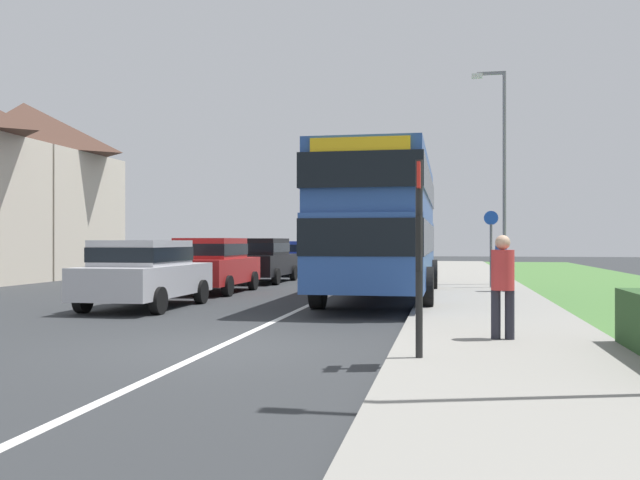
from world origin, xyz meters
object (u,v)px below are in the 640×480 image
(parked_car_silver, at_px, (145,271))
(pedestrian_at_stop, at_px, (503,282))
(double_decker_bus, at_px, (383,220))
(parked_car_red, at_px, (213,263))
(street_lamp_mid, at_px, (501,163))
(cycle_route_sign, at_px, (491,246))
(parked_car_blue, at_px, (294,256))
(pedestrian_walking_away, at_px, (501,262))
(parked_car_black, at_px, (263,258))
(bus_stop_sign, at_px, (419,244))

(parked_car_silver, height_order, pedestrian_at_stop, pedestrian_at_stop)
(double_decker_bus, xyz_separation_m, parked_car_silver, (-5.26, -3.33, -1.26))
(double_decker_bus, distance_m, pedestrian_at_stop, 8.24)
(parked_car_red, relative_size, street_lamp_mid, 0.57)
(parked_car_silver, height_order, cycle_route_sign, cycle_route_sign)
(cycle_route_sign, distance_m, street_lamp_mid, 3.27)
(parked_car_blue, relative_size, pedestrian_walking_away, 2.66)
(street_lamp_mid, bearing_deg, cycle_route_sign, -104.43)
(parked_car_silver, relative_size, parked_car_black, 0.92)
(pedestrian_at_stop, bearing_deg, cycle_route_sign, 87.37)
(pedestrian_at_stop, bearing_deg, parked_car_blue, 111.14)
(street_lamp_mid, bearing_deg, pedestrian_walking_away, -94.27)
(parked_car_silver, relative_size, cycle_route_sign, 1.65)
(pedestrian_at_stop, bearing_deg, parked_car_silver, 150.36)
(street_lamp_mid, bearing_deg, parked_car_silver, -134.95)
(parked_car_black, distance_m, pedestrian_walking_away, 9.56)
(double_decker_bus, bearing_deg, street_lamp_mid, 57.31)
(parked_car_blue, bearing_deg, parked_car_red, -90.27)
(parked_car_black, relative_size, pedestrian_walking_away, 2.71)
(parked_car_black, distance_m, bus_stop_sign, 17.51)
(double_decker_bus, xyz_separation_m, street_lamp_mid, (3.48, 5.43, 2.05))
(pedestrian_at_stop, bearing_deg, double_decker_bus, 108.01)
(cycle_route_sign, height_order, street_lamp_mid, street_lamp_mid)
(double_decker_bus, bearing_deg, cycle_route_sign, 50.83)
(parked_car_black, distance_m, street_lamp_mid, 9.31)
(parked_car_black, height_order, pedestrian_walking_away, pedestrian_walking_away)
(street_lamp_mid, bearing_deg, double_decker_bus, -122.69)
(parked_car_red, bearing_deg, street_lamp_mid, 24.32)
(parked_car_black, distance_m, cycle_route_sign, 8.71)
(parked_car_black, bearing_deg, street_lamp_mid, -8.09)
(pedestrian_walking_away, bearing_deg, parked_car_red, -175.98)
(cycle_route_sign, bearing_deg, double_decker_bus, -129.17)
(double_decker_bus, height_order, parked_car_blue, double_decker_bus)
(parked_car_red, height_order, pedestrian_walking_away, pedestrian_walking_away)
(parked_car_black, bearing_deg, pedestrian_walking_away, -28.75)
(parked_car_red, bearing_deg, parked_car_black, 88.31)
(pedestrian_at_stop, xyz_separation_m, bus_stop_sign, (-1.16, -1.83, 0.56))
(double_decker_bus, height_order, parked_car_black, double_decker_bus)
(bus_stop_sign, bearing_deg, double_decker_bus, 98.11)
(bus_stop_sign, height_order, street_lamp_mid, street_lamp_mid)
(parked_car_blue, relative_size, pedestrian_at_stop, 2.66)
(pedestrian_at_stop, relative_size, cycle_route_sign, 0.66)
(parked_car_red, xyz_separation_m, cycle_route_sign, (8.35, 2.28, 0.52))
(pedestrian_at_stop, height_order, cycle_route_sign, cycle_route_sign)
(parked_car_blue, bearing_deg, pedestrian_walking_away, -50.47)
(pedestrian_at_stop, bearing_deg, parked_car_red, 130.31)
(parked_car_silver, bearing_deg, pedestrian_at_stop, -29.64)
(parked_car_silver, xyz_separation_m, parked_car_blue, (0.01, 15.67, -0.02))
(double_decker_bus, distance_m, pedestrian_walking_away, 4.01)
(double_decker_bus, bearing_deg, parked_car_silver, -147.66)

